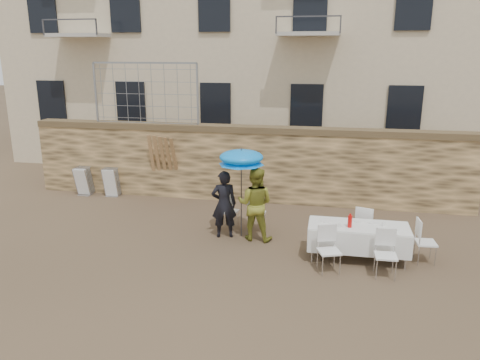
% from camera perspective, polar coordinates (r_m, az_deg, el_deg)
% --- Properties ---
extents(ground, '(80.00, 80.00, 0.00)m').
position_cam_1_polar(ground, '(9.64, -4.93, -11.42)').
color(ground, brown).
rests_on(ground, ground).
extents(stone_wall, '(13.00, 0.50, 2.20)m').
position_cam_1_polar(stone_wall, '(13.86, 0.59, 1.96)').
color(stone_wall, '#94754A').
rests_on(stone_wall, ground).
extents(chain_link_fence, '(3.20, 0.06, 1.80)m').
position_cam_1_polar(chain_link_fence, '(14.37, -11.44, 10.24)').
color(chain_link_fence, gray).
rests_on(chain_link_fence, stone_wall).
extents(man_suit, '(0.69, 0.54, 1.65)m').
position_cam_1_polar(man_suit, '(11.14, -1.96, -2.97)').
color(man_suit, black).
rests_on(man_suit, ground).
extents(woman_dress, '(0.91, 0.74, 1.76)m').
position_cam_1_polar(woman_dress, '(10.99, 1.86, -2.93)').
color(woman_dress, gold).
rests_on(woman_dress, ground).
extents(umbrella, '(1.07, 1.07, 2.02)m').
position_cam_1_polar(umbrella, '(10.86, 0.16, 2.46)').
color(umbrella, '#3F3F44').
rests_on(umbrella, ground).
extents(couple_chair_left, '(0.54, 0.54, 0.96)m').
position_cam_1_polar(couple_chair_left, '(11.76, -1.35, -3.72)').
color(couple_chair_left, white).
rests_on(couple_chair_left, ground).
extents(couple_chair_right, '(0.49, 0.49, 0.96)m').
position_cam_1_polar(couple_chair_right, '(11.64, 2.03, -3.93)').
color(couple_chair_right, white).
rests_on(couple_chair_right, ground).
extents(banquet_table, '(2.10, 0.85, 0.78)m').
position_cam_1_polar(banquet_table, '(10.31, 14.28, -5.60)').
color(banquet_table, white).
rests_on(banquet_table, ground).
extents(soda_bottle, '(0.09, 0.09, 0.26)m').
position_cam_1_polar(soda_bottle, '(10.09, 13.25, -4.93)').
color(soda_bottle, red).
rests_on(soda_bottle, banquet_table).
extents(table_chair_front_left, '(0.61, 0.61, 0.96)m').
position_cam_1_polar(table_chair_front_left, '(9.68, 10.82, -8.40)').
color(table_chair_front_left, white).
rests_on(table_chair_front_left, ground).
extents(table_chair_front_right, '(0.50, 0.50, 0.96)m').
position_cam_1_polar(table_chair_front_right, '(9.76, 17.36, -8.67)').
color(table_chair_front_right, white).
rests_on(table_chair_front_right, ground).
extents(table_chair_back, '(0.60, 0.60, 0.96)m').
position_cam_1_polar(table_chair_back, '(11.16, 15.02, -5.38)').
color(table_chair_back, white).
rests_on(table_chair_back, ground).
extents(table_chair_side, '(0.52, 0.52, 0.96)m').
position_cam_1_polar(table_chair_side, '(10.68, 21.73, -6.95)').
color(table_chair_side, white).
rests_on(table_chair_side, ground).
extents(chair_stack_left, '(0.46, 0.47, 0.92)m').
position_cam_1_polar(chair_stack_left, '(15.37, -18.20, 0.07)').
color(chair_stack_left, white).
rests_on(chair_stack_left, ground).
extents(chair_stack_right, '(0.46, 0.40, 0.92)m').
position_cam_1_polar(chair_stack_right, '(14.96, -15.18, -0.10)').
color(chair_stack_right, white).
rests_on(chair_stack_right, ground).
extents(wood_planks, '(0.70, 0.20, 2.00)m').
position_cam_1_polar(wood_planks, '(14.26, -9.42, 1.73)').
color(wood_planks, '#A37749').
rests_on(wood_planks, ground).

